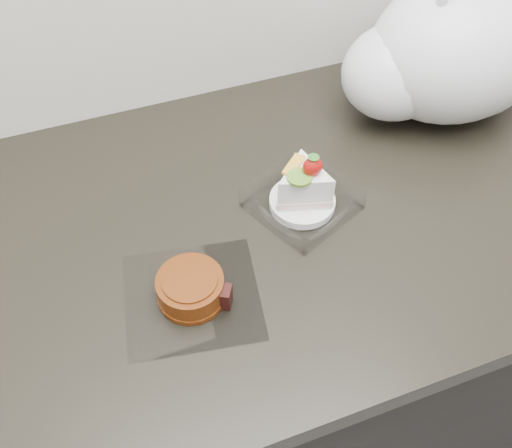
# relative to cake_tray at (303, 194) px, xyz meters

# --- Properties ---
(counter) EXTENTS (2.04, 0.64, 0.90)m
(counter) POSITION_rel_cake_tray_xyz_m (-0.07, 0.01, -0.48)
(counter) COLOR black
(counter) RESTS_ON ground
(cake_tray) EXTENTS (0.18, 0.18, 0.11)m
(cake_tray) POSITION_rel_cake_tray_xyz_m (0.00, 0.00, 0.00)
(cake_tray) COLOR white
(cake_tray) RESTS_ON counter
(mooncake_wrap) EXTENTS (0.20, 0.19, 0.04)m
(mooncake_wrap) POSITION_rel_cake_tray_xyz_m (-0.20, -0.10, -0.01)
(mooncake_wrap) COLOR white
(mooncake_wrap) RESTS_ON counter
(plastic_bag) EXTENTS (0.38, 0.28, 0.29)m
(plastic_bag) POSITION_rel_cake_tray_xyz_m (0.31, 0.13, 0.09)
(plastic_bag) COLOR white
(plastic_bag) RESTS_ON counter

